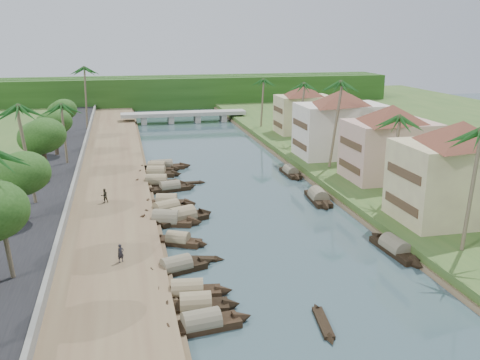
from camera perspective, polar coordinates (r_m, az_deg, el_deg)
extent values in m
plane|color=#364D52|center=(53.91, 3.28, -6.11)|extent=(220.00, 220.00, 0.00)
cube|color=brown|center=(70.89, -13.81, -0.86)|extent=(10.00, 180.00, 0.80)
cube|color=#315522|center=(78.10, 12.74, 0.87)|extent=(16.00, 180.00, 1.20)
cube|color=black|center=(71.56, -20.64, -1.02)|extent=(8.00, 180.00, 1.40)
cube|color=slate|center=(70.88, -17.25, -0.32)|extent=(0.40, 180.00, 1.10)
cube|color=#1B3D10|center=(144.68, -7.13, 9.13)|extent=(120.00, 4.00, 8.00)
cube|color=#1B3D10|center=(149.63, -7.33, 9.33)|extent=(120.00, 4.00, 8.00)
cube|color=#1B3D10|center=(154.58, -7.51, 9.52)|extent=(120.00, 4.00, 8.00)
cube|color=#98988F|center=(122.25, -6.01, 7.06)|extent=(28.00, 4.00, 0.80)
cube|color=#98988F|center=(121.72, -10.23, 6.33)|extent=(1.20, 3.50, 1.80)
cube|color=#98988F|center=(122.11, -7.40, 6.48)|extent=(1.20, 3.50, 1.80)
cube|color=#98988F|center=(122.80, -4.60, 6.61)|extent=(1.20, 3.50, 1.80)
cube|color=#98988F|center=(123.77, -1.83, 6.72)|extent=(1.20, 3.50, 1.80)
cube|color=beige|center=(58.56, 22.11, -0.13)|extent=(12.00, 8.00, 8.00)
pyramid|color=brown|center=(57.49, 22.63, 4.77)|extent=(14.85, 14.85, 2.20)
cube|color=#493422|center=(55.94, 16.78, -2.48)|extent=(0.10, 6.40, 0.90)
cube|color=#493422|center=(55.07, 17.04, 0.69)|extent=(0.10, 6.40, 0.90)
cube|color=#C9978E|center=(72.36, 15.67, 3.06)|extent=(11.00, 8.00, 7.50)
pyramid|color=brown|center=(71.51, 15.95, 6.86)|extent=(14.11, 14.11, 2.20)
cube|color=#493422|center=(70.35, 11.57, 1.41)|extent=(0.10, 6.40, 0.90)
cube|color=#493422|center=(69.69, 11.70, 3.80)|extent=(0.10, 6.40, 0.90)
cube|color=silver|center=(84.24, 10.63, 5.25)|extent=(13.00, 8.00, 8.00)
pyramid|color=brown|center=(83.51, 10.80, 8.69)|extent=(15.59, 15.59, 2.20)
cube|color=#493422|center=(82.29, 6.35, 3.76)|extent=(0.10, 6.40, 0.90)
cube|color=#493422|center=(81.70, 6.42, 5.96)|extent=(0.10, 6.40, 0.90)
cube|color=beige|center=(103.07, 6.78, 6.97)|extent=(10.00, 7.00, 7.00)
pyramid|color=brown|center=(102.50, 6.86, 9.52)|extent=(12.62, 12.62, 2.20)
cube|color=#493422|center=(101.80, 4.05, 5.94)|extent=(0.10, 5.60, 0.90)
cube|color=#493422|center=(101.37, 4.08, 7.50)|extent=(0.10, 5.60, 0.90)
cube|color=black|center=(38.36, -4.13, -15.34)|extent=(5.65, 2.42, 0.70)
cone|color=black|center=(39.14, 0.28, -14.49)|extent=(1.76, 1.73, 1.71)
cone|color=black|center=(37.73, -8.74, -15.93)|extent=(1.76, 1.73, 1.71)
cylinder|color=#736C56|center=(38.17, -4.14, -14.85)|extent=(4.38, 2.32, 1.77)
cube|color=black|center=(40.62, -4.74, -13.47)|extent=(4.99, 2.16, 0.70)
cone|color=black|center=(40.77, -0.86, -13.18)|extent=(1.55, 1.68, 1.71)
cone|color=black|center=(40.58, -8.66, -13.51)|extent=(1.55, 1.68, 1.71)
cylinder|color=#8B7C58|center=(40.44, -4.76, -13.00)|extent=(3.86, 2.13, 1.80)
cube|color=black|center=(42.68, -5.63, -11.98)|extent=(5.39, 2.25, 0.70)
cone|color=black|center=(42.72, -1.66, -11.75)|extent=(1.66, 1.64, 1.64)
cone|color=black|center=(42.76, -9.62, -11.96)|extent=(1.66, 1.64, 1.64)
cylinder|color=#8B7C58|center=(42.51, -5.65, -11.52)|extent=(4.17, 2.17, 1.70)
cube|color=black|center=(46.70, -6.80, -9.48)|extent=(5.50, 3.19, 0.70)
cone|color=black|center=(47.78, -3.57, -8.69)|extent=(1.89, 1.89, 1.67)
cone|color=black|center=(45.72, -10.19, -10.09)|extent=(1.89, 1.89, 1.67)
cylinder|color=#736C56|center=(46.55, -6.81, -9.06)|extent=(4.34, 2.88, 1.74)
cube|color=black|center=(52.32, -6.60, -6.65)|extent=(4.63, 3.40, 0.70)
cone|color=black|center=(51.48, -4.04, -6.86)|extent=(1.77, 1.80, 1.49)
cone|color=black|center=(53.20, -9.09, -6.27)|extent=(1.77, 1.80, 1.49)
cylinder|color=#8B7C58|center=(52.18, -6.62, -6.26)|extent=(3.73, 2.96, 1.56)
cube|color=black|center=(58.44, -6.19, -4.22)|extent=(5.97, 4.07, 0.70)
cone|color=black|center=(59.84, -3.59, -3.60)|extent=(2.25, 2.41, 2.11)
cone|color=black|center=(57.11, -8.93, -4.71)|extent=(2.25, 2.41, 2.11)
cylinder|color=#8B7C58|center=(58.31, -6.20, -3.87)|extent=(4.78, 3.66, 2.23)
cube|color=black|center=(57.81, -7.87, -4.50)|extent=(6.08, 3.70, 0.70)
cone|color=black|center=(57.17, -4.75, -4.55)|extent=(2.16, 2.27, 2.03)
cone|color=black|center=(58.57, -10.92, -4.29)|extent=(2.16, 2.27, 2.03)
cylinder|color=#736C56|center=(57.68, -7.88, -4.14)|extent=(4.82, 3.37, 2.13)
cube|color=black|center=(61.25, -7.84, -3.34)|extent=(6.00, 3.93, 0.70)
cone|color=black|center=(62.70, -5.26, -2.73)|extent=(2.16, 2.15, 1.82)
cone|color=black|center=(59.89, -10.54, -3.82)|extent=(2.16, 2.15, 1.82)
cylinder|color=#8B7C58|center=(61.13, -7.85, -3.00)|extent=(4.78, 3.47, 1.88)
cube|color=black|center=(63.63, -7.82, -2.61)|extent=(5.31, 2.78, 0.70)
cone|color=black|center=(63.37, -5.29, -2.53)|extent=(1.77, 1.94, 1.85)
cone|color=black|center=(63.95, -10.32, -2.55)|extent=(1.77, 1.94, 1.85)
cylinder|color=#8B7C58|center=(63.51, -7.83, -2.29)|extent=(4.15, 2.64, 1.96)
cube|color=black|center=(69.59, -7.47, -1.01)|extent=(5.43, 2.48, 0.70)
cone|color=black|center=(70.36, -5.20, -0.69)|extent=(1.72, 1.65, 1.57)
cone|color=black|center=(68.89, -9.80, -1.21)|extent=(1.72, 1.65, 1.57)
cylinder|color=#736C56|center=(69.48, -7.48, -0.71)|extent=(4.22, 2.32, 1.62)
cube|color=black|center=(72.38, -8.90, -0.42)|extent=(6.06, 2.91, 0.70)
cone|color=black|center=(72.06, -6.35, -0.33)|extent=(1.96, 1.99, 1.90)
cone|color=black|center=(72.80, -11.43, -0.38)|extent=(1.96, 1.99, 1.90)
cylinder|color=#8B7C58|center=(72.28, -8.91, -0.13)|extent=(4.73, 2.74, 1.98)
cube|color=black|center=(77.04, -8.92, 0.56)|extent=(5.57, 2.95, 0.70)
cone|color=black|center=(76.61, -6.75, 0.62)|extent=(1.86, 1.94, 1.80)
cone|color=black|center=(77.54, -11.07, 0.62)|extent=(1.86, 1.94, 1.80)
cylinder|color=#8B7C58|center=(76.94, -8.93, 0.83)|extent=(4.36, 2.74, 1.89)
cube|color=black|center=(80.64, -8.35, 1.26)|extent=(6.75, 2.29, 0.70)
cone|color=black|center=(81.19, -5.78, 1.50)|extent=(1.98, 1.78, 1.88)
cone|color=black|center=(80.21, -10.96, 1.12)|extent=(1.98, 1.78, 1.88)
cylinder|color=#736C56|center=(80.54, -8.36, 1.52)|extent=(5.19, 2.26, 1.92)
cube|color=black|center=(79.99, -8.85, 1.12)|extent=(5.51, 3.20, 0.70)
cone|color=black|center=(79.34, -6.81, 1.14)|extent=(1.90, 1.92, 1.70)
cone|color=black|center=(80.70, -10.86, 1.21)|extent=(1.90, 1.92, 1.70)
cylinder|color=#8B7C58|center=(79.90, -8.86, 1.39)|extent=(4.35, 2.89, 1.77)
cube|color=black|center=(52.22, 16.21, -7.24)|extent=(2.25, 6.47, 0.70)
cone|color=black|center=(54.95, 14.24, -5.84)|extent=(1.75, 1.91, 1.83)
cone|color=black|center=(49.53, 18.42, -8.60)|extent=(1.75, 1.91, 1.83)
cylinder|color=#736C56|center=(52.08, 16.24, -6.85)|extent=(2.21, 4.98, 1.88)
cube|color=black|center=(65.69, 8.35, -2.05)|extent=(2.38, 6.18, 0.70)
cone|color=black|center=(68.75, 7.56, -1.15)|extent=(1.86, 1.87, 1.92)
cone|color=black|center=(62.61, 9.21, -2.90)|extent=(1.86, 1.87, 1.92)
cylinder|color=#736C56|center=(65.58, 8.36, -1.73)|extent=(2.35, 4.76, 2.00)
cube|color=black|center=(77.02, 5.40, 0.68)|extent=(1.74, 5.54, 0.70)
cone|color=black|center=(79.79, 4.67, 1.28)|extent=(1.46, 1.60, 1.59)
cone|color=black|center=(74.24, 6.19, 0.15)|extent=(1.46, 1.60, 1.59)
cylinder|color=#736C56|center=(76.93, 5.41, 0.95)|extent=(1.76, 4.24, 1.64)
cube|color=black|center=(39.32, 8.85, -14.84)|extent=(1.30, 4.13, 0.35)
cone|color=black|center=(41.25, 8.11, -13.26)|extent=(0.87, 1.11, 0.74)
cone|color=black|center=(37.43, 9.69, -16.59)|extent=(0.87, 1.11, 0.74)
cube|color=black|center=(48.81, -4.55, -8.40)|extent=(3.68, 1.71, 0.35)
cone|color=black|center=(48.61, -2.15, -8.46)|extent=(1.08, 1.01, 0.80)
cone|color=black|center=(49.08, -6.92, -8.33)|extent=(1.08, 1.01, 0.80)
cube|color=black|center=(72.52, -5.55, -0.35)|extent=(3.53, 0.72, 0.35)
cone|color=black|center=(72.78, -4.00, -0.26)|extent=(0.89, 0.71, 0.71)
cone|color=black|center=(72.31, -7.11, -0.44)|extent=(0.89, 0.71, 0.71)
cylinder|color=#70604A|center=(50.03, 23.31, -1.13)|extent=(0.93, 0.36, 10.82)
sphere|color=#1B501A|center=(48.91, 23.96, 4.71)|extent=(3.20, 3.20, 3.20)
cylinder|color=#70604A|center=(63.19, 16.01, 2.26)|extent=(0.99, 0.36, 9.60)
sphere|color=#1B501A|center=(62.34, 16.33, 6.38)|extent=(3.20, 3.20, 3.20)
cylinder|color=#70604A|center=(76.27, 9.89, 5.82)|extent=(1.76, 0.36, 12.14)
sphere|color=#1B501A|center=(75.53, 10.10, 10.20)|extent=(3.20, 3.20, 3.20)
cylinder|color=#70604A|center=(92.86, 6.35, 7.08)|extent=(1.47, 0.36, 10.30)
sphere|color=#1B501A|center=(92.27, 6.45, 10.13)|extent=(3.20, 3.20, 3.20)
cylinder|color=#70604A|center=(44.06, -23.89, -3.46)|extent=(1.04, 0.36, 10.26)
cylinder|color=#70604A|center=(62.74, -21.60, 2.50)|extent=(1.28, 0.36, 10.97)
sphere|color=#1B501A|center=(61.87, -22.08, 7.26)|extent=(3.20, 3.20, 3.20)
cylinder|color=#70604A|center=(81.07, -18.21, 4.69)|extent=(0.52, 0.36, 8.59)
sphere|color=#1B501A|center=(80.45, -18.46, 7.57)|extent=(3.20, 3.20, 3.20)
cylinder|color=#70604A|center=(109.07, 2.33, 8.21)|extent=(0.87, 0.36, 9.55)
sphere|color=#1B501A|center=(108.58, 2.35, 10.61)|extent=(3.20, 3.20, 3.20)
cylinder|color=#70604A|center=(109.55, -16.17, 8.40)|extent=(0.68, 0.36, 11.98)
sphere|color=#1B501A|center=(109.04, -16.40, 11.39)|extent=(3.20, 3.20, 3.20)
cylinder|color=#453A27|center=(58.30, -22.01, -2.44)|extent=(0.60, 0.60, 3.28)
ellipsoid|color=#1B3D10|center=(57.47, -22.33, 0.54)|extent=(5.15, 5.15, 4.24)
cylinder|color=#453A27|center=(74.43, -20.08, 1.67)|extent=(0.60, 0.60, 3.75)
ellipsoid|color=#1B3D10|center=(73.71, -20.34, 4.37)|extent=(5.34, 5.34, 4.39)
cylinder|color=#453A27|center=(87.80, -19.02, 3.66)|extent=(0.60, 0.60, 3.41)
ellipsoid|color=#1B3D10|center=(87.24, -19.21, 5.75)|extent=(4.81, 4.81, 3.95)
cylinder|color=#453A27|center=(101.03, -18.25, 5.19)|extent=(0.60, 0.60, 3.42)
ellipsoid|color=#1B3D10|center=(100.54, -18.41, 7.02)|extent=(4.46, 4.46, 3.67)
cylinder|color=#453A27|center=(88.93, 12.90, 4.12)|extent=(0.60, 0.60, 3.37)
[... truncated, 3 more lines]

